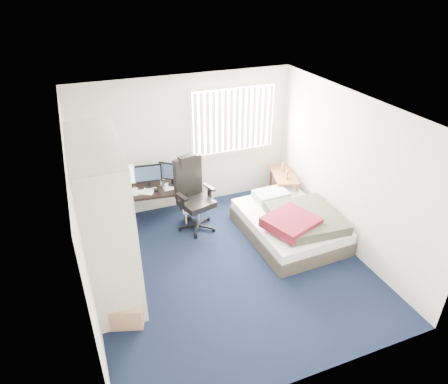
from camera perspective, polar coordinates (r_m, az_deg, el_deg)
ground at (r=6.30m, az=0.82°, el=-10.59°), size 4.20×4.20×0.00m
room_shell at (r=5.46m, az=0.94°, el=1.66°), size 4.20×4.20×4.20m
window_assembly at (r=7.47m, az=1.39°, el=10.25°), size 1.72×0.09×1.32m
closet at (r=5.44m, az=-16.70°, el=-1.67°), size 0.64×1.84×2.22m
desk at (r=7.13m, az=-10.91°, el=0.80°), size 1.40×0.78×1.11m
office_chair at (r=6.95m, az=-4.35°, el=-1.34°), size 0.76×0.76×1.32m
footstool at (r=7.26m, az=-4.63°, el=-2.79°), size 0.36×0.31×0.26m
nightstand at (r=7.82m, az=8.57°, el=2.12°), size 0.64×0.92×0.76m
bed at (r=6.87m, az=9.53°, el=-4.48°), size 1.45×1.89×0.62m
pine_box at (r=5.53m, az=-13.61°, el=-16.49°), size 0.48×0.42×0.31m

